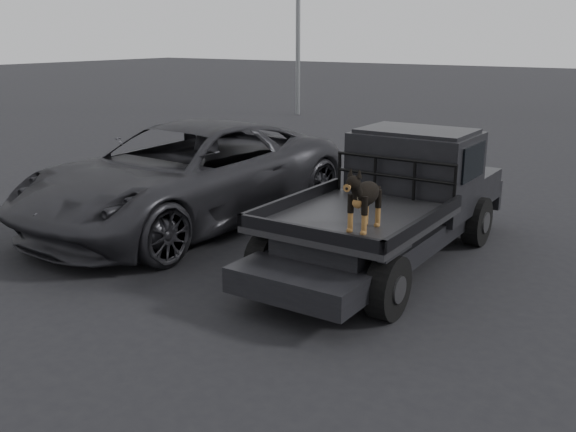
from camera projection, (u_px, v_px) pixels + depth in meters
The scene contains 6 objects.
ground at pixel (323, 297), 7.97m from camera, with size 120.00×120.00×0.00m, color black.
flatbed_ute at pixel (386, 232), 9.06m from camera, with size 2.00×5.40×0.92m, color black, non-canonical shape.
ute_cab at pixel (416, 158), 9.58m from camera, with size 1.72×1.30×0.88m, color black, non-canonical shape.
headache_rack at pixel (394, 178), 9.02m from camera, with size 1.80×0.08×0.55m, color black, non-canonical shape.
dog at pixel (365, 199), 7.52m from camera, with size 0.32×0.60×0.74m, color black, non-canonical shape.
parked_suv at pixel (186, 175), 10.84m from camera, with size 2.83×6.13×1.70m, color #2A2A2E.
Camera 1 is at (3.72, -6.40, 3.16)m, focal length 40.00 mm.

